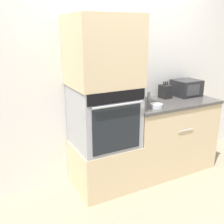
# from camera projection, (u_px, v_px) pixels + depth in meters

# --- Properties ---
(ground_plane) EXTENTS (12.00, 12.00, 0.00)m
(ground_plane) POSITION_uv_depth(u_px,v_px,m) (142.00, 190.00, 2.99)
(ground_plane) COLOR gray
(wall_back) EXTENTS (8.00, 0.05, 2.50)m
(wall_back) POSITION_uv_depth(u_px,v_px,m) (117.00, 73.00, 3.15)
(wall_back) COLOR silver
(wall_back) RESTS_ON ground_plane
(oven_cabinet_base) EXTENTS (0.68, 0.60, 0.53)m
(oven_cabinet_base) POSITION_uv_depth(u_px,v_px,m) (104.00, 165.00, 3.02)
(oven_cabinet_base) COLOR beige
(oven_cabinet_base) RESTS_ON ground_plane
(wall_oven) EXTENTS (0.65, 0.64, 0.67)m
(wall_oven) POSITION_uv_depth(u_px,v_px,m) (104.00, 116.00, 2.84)
(wall_oven) COLOR #9EA0A5
(wall_oven) RESTS_ON oven_cabinet_base
(oven_cabinet_upper) EXTENTS (0.68, 0.60, 0.71)m
(oven_cabinet_upper) POSITION_uv_depth(u_px,v_px,m) (103.00, 51.00, 2.64)
(oven_cabinet_upper) COLOR beige
(oven_cabinet_upper) RESTS_ON wall_oven
(counter_unit) EXTENTS (1.17, 0.63, 0.92)m
(counter_unit) POSITION_uv_depth(u_px,v_px,m) (168.00, 135.00, 3.37)
(counter_unit) COLOR beige
(counter_unit) RESTS_ON ground_plane
(microwave) EXTENTS (0.34, 0.30, 0.21)m
(microwave) POSITION_uv_depth(u_px,v_px,m) (186.00, 88.00, 3.45)
(microwave) COLOR #232326
(microwave) RESTS_ON counter_unit
(knife_block) EXTENTS (0.11, 0.15, 0.21)m
(knife_block) POSITION_uv_depth(u_px,v_px,m) (165.00, 91.00, 3.34)
(knife_block) COLOR black
(knife_block) RESTS_ON counter_unit
(bowl) EXTENTS (0.14, 0.14, 0.05)m
(bowl) POSITION_uv_depth(u_px,v_px,m) (156.00, 106.00, 2.93)
(bowl) COLOR silver
(bowl) RESTS_ON counter_unit
(condiment_jar_near) EXTENTS (0.04, 0.04, 0.10)m
(condiment_jar_near) POSITION_uv_depth(u_px,v_px,m) (142.00, 95.00, 3.32)
(condiment_jar_near) COLOR brown
(condiment_jar_near) RESTS_ON counter_unit
(condiment_jar_mid) EXTENTS (0.04, 0.04, 0.12)m
(condiment_jar_mid) POSITION_uv_depth(u_px,v_px,m) (149.00, 97.00, 3.19)
(condiment_jar_mid) COLOR silver
(condiment_jar_mid) RESTS_ON counter_unit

